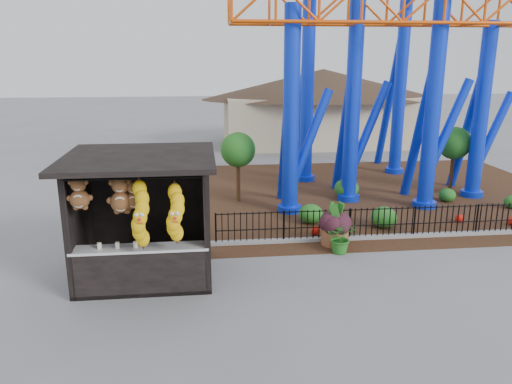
{
  "coord_description": "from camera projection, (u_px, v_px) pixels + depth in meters",
  "views": [
    {
      "loc": [
        -1.54,
        -10.7,
        5.35
      ],
      "look_at": [
        -0.19,
        1.5,
        2.0
      ],
      "focal_mm": 35.0,
      "sensor_mm": 36.0,
      "label": 1
    }
  ],
  "objects": [
    {
      "name": "ground",
      "position": [
        271.0,
        289.0,
        11.83
      ],
      "size": [
        120.0,
        120.0,
        0.0
      ],
      "primitive_type": "plane",
      "color": "slate",
      "rests_on": "ground"
    },
    {
      "name": "terracotta_planter",
      "position": [
        335.0,
        236.0,
        14.58
      ],
      "size": [
        1.04,
        1.04,
        0.55
      ],
      "primitive_type": "cylinder",
      "rotation": [
        0.0,
        0.0,
        0.4
      ],
      "color": "#975737",
      "rests_on": "ground"
    },
    {
      "name": "roller_coaster",
      "position": [
        378.0,
        26.0,
        18.56
      ],
      "size": [
        11.0,
        6.37,
        10.82
      ],
      "color": "#0D2EE0",
      "rests_on": "ground"
    },
    {
      "name": "mulch_bed",
      "position": [
        342.0,
        195.0,
        19.92
      ],
      "size": [
        18.0,
        12.0,
        0.02
      ],
      "primitive_type": "cube",
      "color": "#331E11",
      "rests_on": "ground"
    },
    {
      "name": "picket_fence",
      "position": [
        418.0,
        222.0,
        15.09
      ],
      "size": [
        12.2,
        0.06,
        1.0
      ],
      "primitive_type": null,
      "color": "black",
      "rests_on": "ground"
    },
    {
      "name": "curb",
      "position": [
        388.0,
        237.0,
        15.11
      ],
      "size": [
        18.0,
        0.18,
        0.12
      ],
      "primitive_type": "cube",
      "color": "gray",
      "rests_on": "ground"
    },
    {
      "name": "potted_plant",
      "position": [
        341.0,
        237.0,
        13.93
      ],
      "size": [
        0.9,
        0.81,
        0.92
      ],
      "primitive_type": "imported",
      "rotation": [
        0.0,
        0.0,
        -0.12
      ],
      "color": "#1C601C",
      "rests_on": "ground"
    },
    {
      "name": "planter_foliage",
      "position": [
        336.0,
        216.0,
        14.43
      ],
      "size": [
        0.7,
        0.7,
        0.64
      ],
      "primitive_type": "ellipsoid",
      "color": "#30131D",
      "rests_on": "terracotta_planter"
    },
    {
      "name": "prize_booth",
      "position": [
        143.0,
        221.0,
        11.97
      ],
      "size": [
        3.5,
        3.4,
        3.12
      ],
      "color": "black",
      "rests_on": "ground"
    },
    {
      "name": "pavilion",
      "position": [
        323.0,
        94.0,
        30.84
      ],
      "size": [
        15.0,
        15.0,
        4.8
      ],
      "color": "#BFAD8C",
      "rests_on": "ground"
    },
    {
      "name": "landscaping",
      "position": [
        375.0,
        202.0,
        17.67
      ],
      "size": [
        8.33,
        4.55,
        0.76
      ],
      "color": "#205C1B",
      "rests_on": "mulch_bed"
    }
  ]
}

